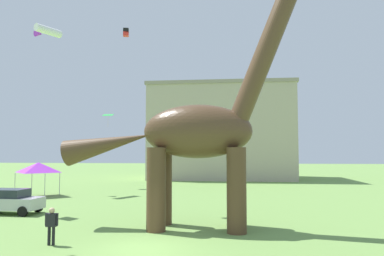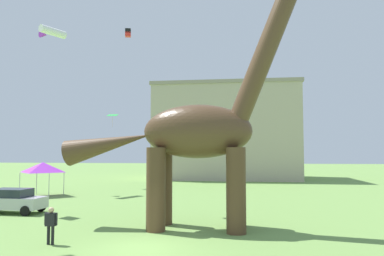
{
  "view_description": "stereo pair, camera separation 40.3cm",
  "coord_description": "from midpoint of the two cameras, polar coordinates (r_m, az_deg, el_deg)",
  "views": [
    {
      "loc": [
        3.66,
        -15.17,
        3.85
      ],
      "look_at": [
        1.42,
        4.4,
        5.14
      ],
      "focal_mm": 35.35,
      "sensor_mm": 36.0,
      "label": 1
    },
    {
      "loc": [
        4.06,
        -15.12,
        3.85
      ],
      "look_at": [
        1.42,
        4.4,
        5.14
      ],
      "focal_mm": 35.35,
      "sensor_mm": 36.0,
      "label": 2
    }
  ],
  "objects": [
    {
      "name": "ground_plane",
      "position": [
        16.1,
        -6.71,
        -17.56
      ],
      "size": [
        240.0,
        240.0,
        0.0
      ],
      "primitive_type": "plane",
      "color": "#6B9347"
    },
    {
      "name": "kite_high_left",
      "position": [
        43.35,
        -11.64,
        1.9
      ],
      "size": [
        1.18,
        0.87,
        1.48
      ],
      "color": "green"
    },
    {
      "name": "parked_sedan_left",
      "position": [
        27.05,
        -25.25,
        -9.86
      ],
      "size": [
        4.26,
        2.02,
        1.55
      ],
      "rotation": [
        0.0,
        0.0,
        -0.03
      ],
      "color": "#B7B7BC",
      "rests_on": "ground_plane"
    },
    {
      "name": "kite_high_right",
      "position": [
        27.58,
        -9.21,
        13.99
      ],
      "size": [
        0.46,
        0.46,
        0.55
      ],
      "color": "black"
    },
    {
      "name": "kite_far_right",
      "position": [
        42.11,
        -20.24,
        13.39
      ],
      "size": [
        2.87,
        2.85,
        0.82
      ],
      "color": "white"
    },
    {
      "name": "festival_canopy_tent",
      "position": [
        36.4,
        -21.28,
        -5.55
      ],
      "size": [
        3.15,
        3.15,
        3.0
      ],
      "color": "#B2B2B7",
      "rests_on": "ground_plane"
    },
    {
      "name": "dinosaur_sculpture",
      "position": [
        19.48,
        1.24,
        -0.53
      ],
      "size": [
        13.08,
        2.77,
        13.67
      ],
      "rotation": [
        0.0,
        0.0,
        0.1
      ],
      "color": "#513823",
      "rests_on": "ground_plane"
    },
    {
      "name": "background_building_block",
      "position": [
        57.96,
        5.51,
        -0.68
      ],
      "size": [
        21.02,
        13.82,
        13.85
      ],
      "color": "#B7A893",
      "rests_on": "ground_plane"
    },
    {
      "name": "person_far_spectator",
      "position": [
        17.36,
        -19.88,
        -13.18
      ],
      "size": [
        0.58,
        0.26,
        1.55
      ],
      "rotation": [
        0.0,
        0.0,
        1.4
      ],
      "color": "black",
      "rests_on": "ground_plane"
    }
  ]
}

